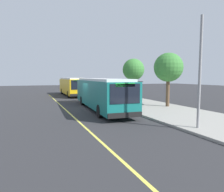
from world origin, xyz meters
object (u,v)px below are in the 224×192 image
transit_bus_main (101,93)px  transit_bus_second (72,86)px  waiting_bench (134,99)px  route_sign_post (125,89)px  pedestrian_commuter (117,95)px

transit_bus_main → transit_bus_second: size_ratio=1.10×
waiting_bench → route_sign_post: (2.28, -2.15, 1.32)m
transit_bus_second → pedestrian_commuter: bearing=10.9°
transit_bus_main → transit_bus_second: bearing=179.1°
transit_bus_second → route_sign_post: same height
waiting_bench → transit_bus_main: bearing=-66.4°
route_sign_post → transit_bus_second: bearing=-172.3°
transit_bus_second → waiting_bench: 14.56m
transit_bus_main → pedestrian_commuter: transit_bus_main is taller
transit_bus_second → pedestrian_commuter: size_ratio=6.61×
route_sign_post → pedestrian_commuter: 3.11m
waiting_bench → route_sign_post: bearing=-43.3°
waiting_bench → pedestrian_commuter: 1.97m
transit_bus_second → pedestrian_commuter: 13.43m
transit_bus_second → route_sign_post: size_ratio=3.99×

